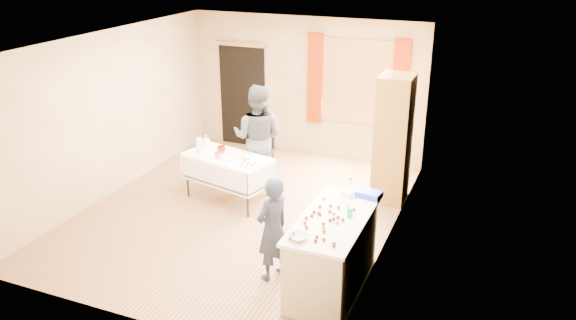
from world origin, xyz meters
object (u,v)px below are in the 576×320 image
at_px(girl, 273,229).
at_px(woman, 258,138).
at_px(counter, 332,253).
at_px(party_table, 228,174).
at_px(chair, 261,160).
at_px(cabinet, 393,139).

relative_size(girl, woman, 0.75).
distance_m(counter, woman, 3.06).
relative_size(party_table, chair, 1.51).
bearing_deg(party_table, cabinet, 36.13).
distance_m(counter, party_table, 2.79).
height_order(cabinet, woman, cabinet).
relative_size(chair, girl, 0.76).
bearing_deg(woman, girl, 113.58).
relative_size(counter, woman, 0.89).
distance_m(chair, woman, 0.74).
height_order(cabinet, chair, cabinet).
relative_size(party_table, girl, 1.15).
bearing_deg(girl, counter, 119.52).
height_order(counter, chair, chair).
bearing_deg(party_table, chair, 98.37).
xyz_separation_m(counter, girl, (-0.73, -0.08, 0.21)).
relative_size(party_table, woman, 0.86).
bearing_deg(cabinet, girl, -106.89).
bearing_deg(girl, chair, -129.23).
relative_size(cabinet, chair, 2.00).
relative_size(cabinet, woman, 1.15).
height_order(party_table, woman, woman).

